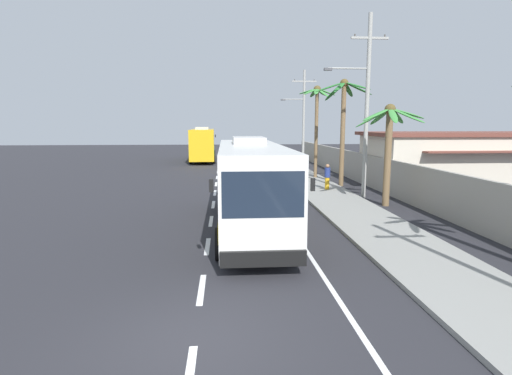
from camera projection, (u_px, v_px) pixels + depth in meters
The scene contains 14 objects.
ground_plane at pixel (194, 341), 8.00m from camera, with size 160.00×160.00×0.00m, color #28282D.
sidewalk_kerb at pixel (362, 217), 18.35m from camera, with size 3.20×90.00×0.14m, color gray.
lane_markings at pixel (251, 201), 22.50m from camera, with size 3.52×71.00×0.01m.
boundary_wall at pixel (405, 182), 22.43m from camera, with size 0.24×60.00×2.15m, color #9E998E.
coach_bus_foreground at pixel (251, 182), 16.43m from camera, with size 2.92×11.20×3.70m.
coach_bus_far_lane at pixel (203, 143), 47.17m from camera, with size 3.19×11.25×3.96m.
motorcycle_beside_bus at pixel (272, 180), 26.33m from camera, with size 0.56×1.96×1.57m.
pedestrian_midwalk at pixel (327, 176), 25.76m from camera, with size 0.36×0.36×1.62m.
utility_pole_mid at pixel (366, 103), 23.01m from camera, with size 3.60×0.24×10.33m.
utility_pole_far at pixel (303, 116), 39.93m from camera, with size 3.49×0.24×9.49m.
palm_nearest at pixel (344, 111), 27.44m from camera, with size 4.12×3.58×7.27m.
palm_second at pixel (389, 134), 20.76m from camera, with size 3.66×3.59×5.27m.
palm_fourth at pixel (317, 111), 31.05m from camera, with size 2.77×2.79×7.17m.
roadside_building at pixel (459, 159), 27.73m from camera, with size 12.64×7.05×3.73m.
Camera 1 is at (0.64, -7.51, 4.23)m, focal length 28.44 mm.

